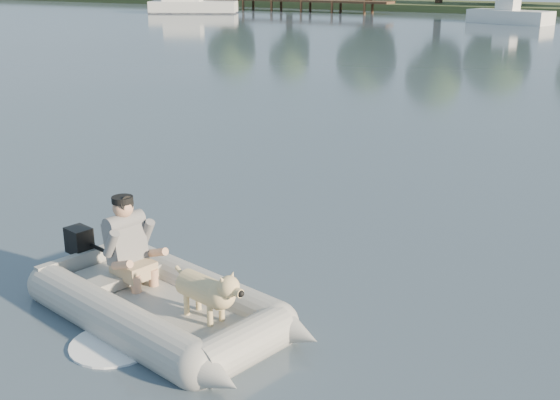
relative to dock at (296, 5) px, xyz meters
The scene contains 8 objects.
water 58.14m from the dock, 63.43° to the right, with size 160.00×160.00×0.00m, color slate.
dock is the anchor object (origin of this frame).
dinghy 58.20m from the dock, 63.60° to the right, with size 4.69×3.43×1.36m, color #9D9C97, non-canonical shape.
man 57.73m from the dock, 64.09° to the right, with size 0.71×0.61×1.06m, color slate, non-canonical shape.
dog 58.58m from the dock, 63.09° to the right, with size 0.92×0.33×0.61m, color #D0B778, non-canonical shape.
outboard_motor 57.17m from the dock, 64.85° to the right, with size 0.41×0.29×0.77m, color black, non-canonical shape.
cabin_cruiser 9.28m from the dock, 133.73° to the right, with size 7.75×2.77×2.40m, color white, non-canonical shape.
motorboat 20.59m from the dock, 15.14° to the right, with size 5.92×2.28×2.50m, color white, non-canonical shape.
Camera 1 is at (4.42, -5.62, 3.73)m, focal length 45.00 mm.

